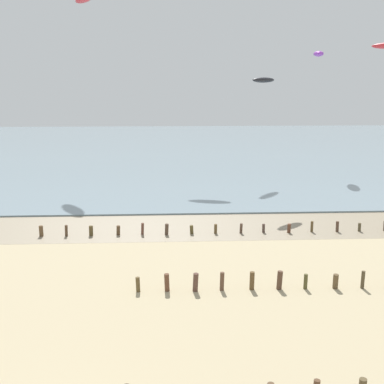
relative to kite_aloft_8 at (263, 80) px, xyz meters
name	(u,v)px	position (x,y,z in m)	size (l,w,h in m)	color
wet_sand_strip	(118,228)	(-9.51, -7.09, -8.32)	(120.00, 5.55, 0.01)	gray
sea	(144,148)	(-9.51, 30.69, -8.28)	(160.00, 70.00, 0.10)	gray
groyne_mid	(372,279)	(1.47, -16.29, -7.98)	(19.11, 0.32, 0.81)	brown
groyne_far	(201,229)	(-4.88, -8.49, -8.05)	(19.13, 0.33, 0.66)	brown
kite_aloft_8	(263,80)	(0.00, 0.00, 0.00)	(2.25, 0.72, 0.36)	black
kite_aloft_9	(319,54)	(7.50, 12.50, 2.52)	(2.88, 0.92, 0.46)	purple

